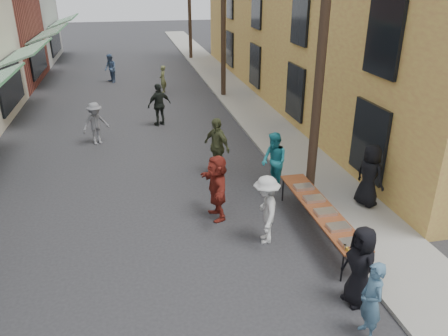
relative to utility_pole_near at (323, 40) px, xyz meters
name	(u,v)px	position (x,y,z in m)	size (l,w,h in m)	color
ground	(178,276)	(-4.30, -3.00, -4.50)	(120.00, 120.00, 0.00)	#28282B
sidewalk	(236,95)	(0.70, 12.00, -4.45)	(2.20, 60.00, 0.10)	gray
utility_pole_near	(323,40)	(0.00, 0.00, 0.00)	(0.26, 0.26, 9.00)	#2D2116
utility_pole_mid	(223,9)	(0.00, 12.00, 0.00)	(0.26, 0.26, 9.00)	#2D2116
serving_table	(320,209)	(-0.61, -2.04, -3.79)	(0.70, 4.00, 0.75)	brown
catering_tray_sausage	(352,243)	(-0.61, -3.69, -3.71)	(0.50, 0.33, 0.08)	maroon
catering_tray_foil_b	(339,227)	(-0.61, -3.04, -3.71)	(0.50, 0.33, 0.08)	#B2B2B7
catering_tray_buns	(326,212)	(-0.61, -2.34, -3.71)	(0.50, 0.33, 0.08)	tan
catering_tray_foil_d	(314,199)	(-0.61, -1.64, -3.71)	(0.50, 0.33, 0.08)	#B2B2B7
catering_tray_buns_end	(304,187)	(-0.61, -0.94, -3.71)	(0.50, 0.33, 0.08)	tan
condiment_jar_a	(349,252)	(-0.83, -3.99, -3.71)	(0.07, 0.07, 0.08)	#A57F26
condiment_jar_b	(347,249)	(-0.83, -3.89, -3.71)	(0.07, 0.07, 0.08)	#A57F26
condiment_jar_c	(345,246)	(-0.83, -3.79, -3.71)	(0.07, 0.07, 0.08)	#A57F26
cup_stack	(367,247)	(-0.41, -3.94, -3.69)	(0.08, 0.08, 0.12)	tan
guest_front_a	(361,266)	(-0.90, -4.57, -3.64)	(0.84, 0.54, 1.71)	black
guest_front_b	(371,301)	(-1.15, -5.43, -3.72)	(0.57, 0.37, 1.56)	#436883
guest_front_c	(274,161)	(-0.90, 0.72, -3.61)	(0.86, 0.67, 1.77)	teal
guest_front_d	(266,210)	(-2.03, -2.07, -3.63)	(1.13, 0.65, 1.74)	beige
guest_front_e	(217,146)	(-2.38, 2.13, -3.54)	(1.13, 0.47, 1.92)	#4E5531
guest_queue_back	(217,187)	(-2.94, -0.66, -3.60)	(1.66, 0.53, 1.79)	maroon
server	(370,176)	(1.27, -1.04, -3.51)	(0.87, 0.57, 1.78)	black
passerby_left	(96,123)	(-6.37, 5.92, -3.68)	(1.06, 0.61, 1.64)	slate
passerby_mid	(159,105)	(-3.77, 7.70, -3.58)	(1.08, 0.45, 1.84)	black
passerby_right	(163,79)	(-3.12, 13.52, -3.75)	(0.55, 0.36, 1.50)	#60663B
passerby_far	(110,68)	(-6.00, 16.77, -3.64)	(0.83, 0.65, 1.71)	#41597E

